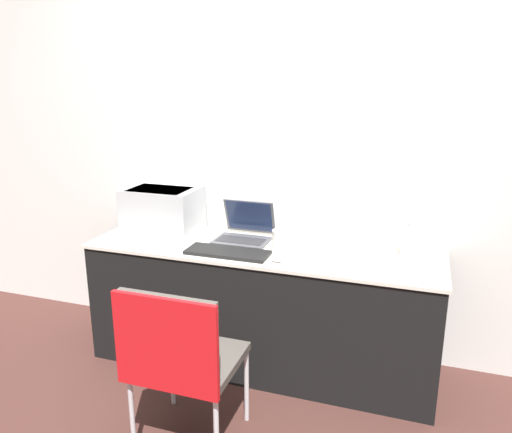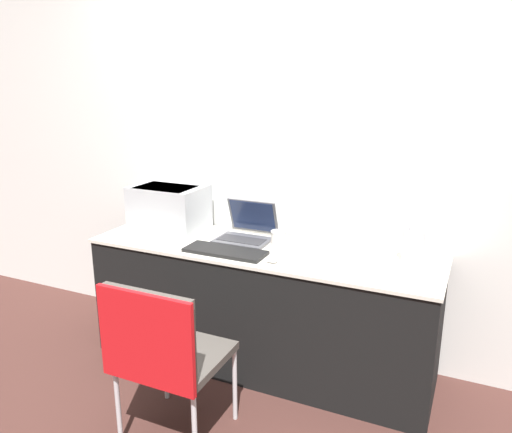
{
  "view_description": "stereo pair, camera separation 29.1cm",
  "coord_description": "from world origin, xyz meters",
  "views": [
    {
      "loc": [
        0.85,
        -2.34,
        1.72
      ],
      "look_at": [
        -0.04,
        0.31,
        0.94
      ],
      "focal_mm": 35.0,
      "sensor_mm": 36.0,
      "label": 1
    },
    {
      "loc": [
        1.12,
        -2.24,
        1.72
      ],
      "look_at": [
        -0.04,
        0.31,
        0.94
      ],
      "focal_mm": 35.0,
      "sensor_mm": 36.0,
      "label": 2
    }
  ],
  "objects": [
    {
      "name": "external_keyboard",
      "position": [
        -0.15,
        0.12,
        0.77
      ],
      "size": [
        0.48,
        0.18,
        0.02
      ],
      "color": "black",
      "rests_on": "table"
    },
    {
      "name": "mouse",
      "position": [
        0.15,
        0.1,
        0.77
      ],
      "size": [
        0.06,
        0.05,
        0.03
      ],
      "color": "silver",
      "rests_on": "table"
    },
    {
      "name": "metal_pitcher",
      "position": [
        0.84,
        0.42,
        0.86
      ],
      "size": [
        0.12,
        0.12,
        0.23
      ],
      "color": "silver",
      "rests_on": "table"
    },
    {
      "name": "chair",
      "position": [
        -0.11,
        -0.57,
        0.53
      ],
      "size": [
        0.48,
        0.45,
        0.84
      ],
      "color": "#4C4742",
      "rests_on": "ground_plane"
    },
    {
      "name": "ground_plane",
      "position": [
        0.0,
        0.0,
        0.0
      ],
      "size": [
        14.0,
        14.0,
        0.0
      ],
      "primitive_type": "plane",
      "color": "#472823"
    },
    {
      "name": "wall_back",
      "position": [
        0.0,
        0.63,
        1.3
      ],
      "size": [
        8.0,
        0.05,
        2.6
      ],
      "color": "silver",
      "rests_on": "ground_plane"
    },
    {
      "name": "coffee_cup",
      "position": [
        0.1,
        0.3,
        0.81
      ],
      "size": [
        0.08,
        0.08,
        0.12
      ],
      "color": "white",
      "rests_on": "table"
    },
    {
      "name": "table",
      "position": [
        0.0,
        0.29,
        0.38
      ],
      "size": [
        2.07,
        0.59,
        0.76
      ],
      "color": "black",
      "rests_on": "ground_plane"
    },
    {
      "name": "printer",
      "position": [
        -0.69,
        0.37,
        0.91
      ],
      "size": [
        0.46,
        0.33,
        0.29
      ],
      "color": "#B2B7BC",
      "rests_on": "table"
    },
    {
      "name": "laptop_left",
      "position": [
        -0.15,
        0.4,
        0.81
      ],
      "size": [
        0.32,
        0.31,
        0.23
      ],
      "color": "#4C4C51",
      "rests_on": "table"
    }
  ]
}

